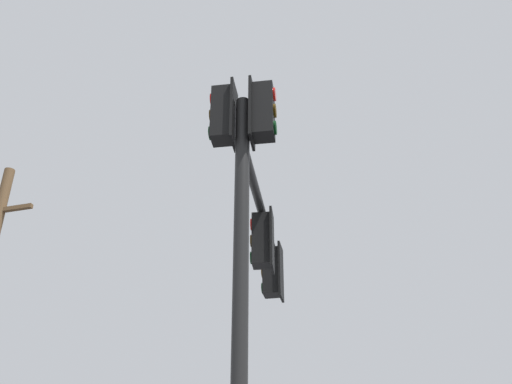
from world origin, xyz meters
name	(u,v)px	position (x,y,z in m)	size (l,w,h in m)	color
signal_mast_assembly	(253,238)	(-0.35, 0.52, 5.23)	(4.85, 2.48, 7.26)	black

